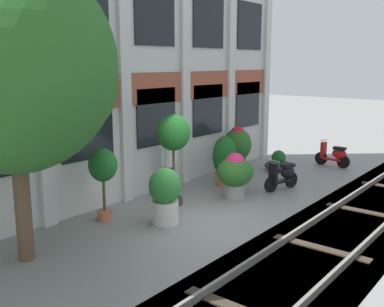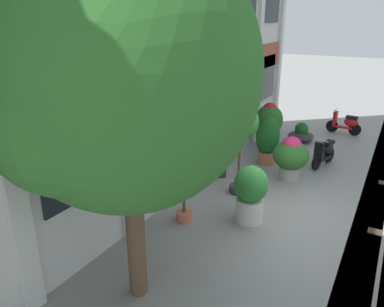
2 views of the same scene
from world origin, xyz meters
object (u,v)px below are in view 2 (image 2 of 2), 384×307
at_px(potted_plant_stone_basin, 269,122).
at_px(scooter_second_parked, 346,123).
at_px(resident_by_doorway, 223,150).
at_px(potted_plant_tall_urn, 184,170).
at_px(potted_plant_ribbed_drum, 250,192).
at_px(potted_plant_fluted_column, 268,139).
at_px(potted_plant_wide_bowl, 301,134).
at_px(potted_plant_glazed_jar, 291,156).
at_px(broadleaf_tree, 126,81).
at_px(scooter_near_curb, 325,152).
at_px(potted_plant_low_pan, 241,126).

height_order(potted_plant_stone_basin, scooter_second_parked, potted_plant_stone_basin).
bearing_deg(scooter_second_parked, resident_by_doorway, 74.26).
bearing_deg(potted_plant_stone_basin, potted_plant_tall_urn, 179.72).
height_order(potted_plant_ribbed_drum, potted_plant_tall_urn, potted_plant_tall_urn).
distance_m(potted_plant_fluted_column, potted_plant_wide_bowl, 2.92).
bearing_deg(potted_plant_fluted_column, potted_plant_ribbed_drum, -167.04).
bearing_deg(potted_plant_tall_urn, resident_by_doorway, 6.45).
bearing_deg(potted_plant_glazed_jar, broadleaf_tree, 170.94).
height_order(broadleaf_tree, potted_plant_stone_basin, broadleaf_tree).
height_order(potted_plant_glazed_jar, scooter_second_parked, potted_plant_glazed_jar).
bearing_deg(potted_plant_glazed_jar, potted_plant_ribbed_drum, 176.74).
distance_m(scooter_near_curb, scooter_second_parked, 3.96).
height_order(potted_plant_low_pan, potted_plant_wide_bowl, potted_plant_low_pan).
bearing_deg(potted_plant_glazed_jar, potted_plant_tall_urn, 157.25).
bearing_deg(broadleaf_tree, potted_plant_low_pan, 0.12).
relative_size(potted_plant_tall_urn, scooter_second_parked, 1.31).
distance_m(broadleaf_tree, potted_plant_low_pan, 4.82).
relative_size(potted_plant_glazed_jar, scooter_near_curb, 0.98).
height_order(potted_plant_wide_bowl, potted_plant_ribbed_drum, potted_plant_ribbed_drum).
distance_m(potted_plant_wide_bowl, potted_plant_tall_urn, 7.48).
height_order(broadleaf_tree, resident_by_doorway, broadleaf_tree).
height_order(broadleaf_tree, potted_plant_tall_urn, broadleaf_tree).
distance_m(potted_plant_low_pan, scooter_near_curb, 3.89).
xyz_separation_m(potted_plant_wide_bowl, potted_plant_glazed_jar, (-3.80, -0.61, 0.48)).
height_order(potted_plant_stone_basin, potted_plant_ribbed_drum, potted_plant_stone_basin).
bearing_deg(potted_plant_fluted_column, potted_plant_wide_bowl, -8.44).
bearing_deg(potted_plant_low_pan, potted_plant_fluted_column, 1.29).
bearing_deg(potted_plant_stone_basin, scooter_near_curb, -108.32).
relative_size(scooter_second_parked, resident_by_doorway, 0.86).
bearing_deg(potted_plant_low_pan, potted_plant_glazed_jar, -32.06).
relative_size(potted_plant_stone_basin, resident_by_doorway, 1.05).
relative_size(broadleaf_tree, resident_by_doorway, 3.61).
height_order(potted_plant_low_pan, potted_plant_ribbed_drum, potted_plant_low_pan).
bearing_deg(scooter_near_curb, resident_by_doorway, -30.21).
distance_m(broadleaf_tree, potted_plant_wide_bowl, 10.41).
distance_m(potted_plant_stone_basin, scooter_near_curb, 2.31).
xyz_separation_m(potted_plant_ribbed_drum, resident_by_doorway, (2.02, 1.65, 0.12)).
xyz_separation_m(potted_plant_fluted_column, potted_plant_stone_basin, (1.41, 0.44, 0.16)).
bearing_deg(potted_plant_ribbed_drum, potted_plant_stone_basin, 14.15).
bearing_deg(scooter_second_parked, broadleaf_tree, 87.57).
distance_m(broadleaf_tree, potted_plant_glazed_jar, 6.78).
distance_m(potted_plant_stone_basin, potted_plant_ribbed_drum, 5.34).
distance_m(potted_plant_ribbed_drum, potted_plant_tall_urn, 1.63).
bearing_deg(potted_plant_glazed_jar, potted_plant_low_pan, 147.94).
xyz_separation_m(potted_plant_low_pan, potted_plant_tall_urn, (-2.01, 0.52, -0.60)).
bearing_deg(scooter_near_curb, potted_plant_stone_basin, -93.25).
xyz_separation_m(potted_plant_stone_basin, resident_by_doorway, (-3.16, 0.34, -0.13)).
relative_size(broadleaf_tree, potted_plant_wide_bowl, 5.85).
relative_size(potted_plant_fluted_column, potted_plant_ribbed_drum, 1.15).
relative_size(potted_plant_glazed_jar, potted_plant_stone_basin, 0.79).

